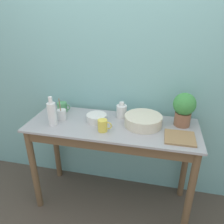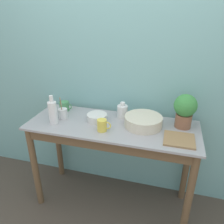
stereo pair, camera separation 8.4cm
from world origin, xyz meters
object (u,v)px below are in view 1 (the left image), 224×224
potted_plant (184,108)px  bottle_tall (52,113)px  bowl_wash_large (143,121)px  mug_green (62,107)px  tray_board (180,138)px  bowl_small_enamel_white (97,118)px  bottle_short (122,111)px  mug_yellow (103,126)px  utensil_cup (62,114)px

potted_plant → bottle_tall: (-1.09, -0.23, -0.06)m
bowl_wash_large → bottle_tall: bearing=-168.5°
mug_green → tray_board: bearing=-13.6°
tray_board → bowl_small_enamel_white: bearing=168.6°
bottle_tall → mug_green: size_ratio=1.98×
bottle_tall → bottle_short: 0.62m
bowl_wash_large → mug_yellow: bearing=-151.1°
bowl_small_enamel_white → potted_plant: bearing=7.0°
mug_green → utensil_cup: utensil_cup is taller
bottle_short → bowl_wash_large: bearing=-28.7°
potted_plant → bottle_tall: potted_plant is taller
bottle_short → mug_green: size_ratio=1.16×
mug_yellow → mug_green: 0.56m
potted_plant → mug_green: size_ratio=2.25×
potted_plant → utensil_cup: bearing=-173.2°
bowl_small_enamel_white → tray_board: bowl_small_enamel_white is taller
bottle_tall → bowl_small_enamel_white: (0.35, 0.14, -0.07)m
potted_plant → bottle_tall: 1.12m
bowl_wash_large → tray_board: bearing=-27.5°
bottle_short → bowl_small_enamel_white: bottle_short is taller
mug_green → utensil_cup: 0.17m
tray_board → potted_plant: bearing=83.5°
potted_plant → mug_green: (-1.12, 0.03, -0.12)m
bowl_wash_large → mug_yellow: mug_yellow is taller
potted_plant → mug_yellow: bearing=-158.7°
mug_yellow → bowl_small_enamel_white: bearing=122.4°
utensil_cup → bottle_short: bearing=17.4°
tray_board → utensil_cup: bearing=174.0°
mug_yellow → tray_board: size_ratio=0.51×
bowl_wash_large → mug_green: (-0.80, 0.11, 0.00)m
potted_plant → bottle_short: 0.55m
bottle_short → mug_green: bottle_short is taller
utensil_cup → tray_board: utensil_cup is taller
bottle_tall → tray_board: size_ratio=1.11×
bowl_wash_large → bottle_short: bottle_short is taller
potted_plant → bowl_wash_large: 0.36m
mug_yellow → mug_green: mug_yellow is taller
mug_yellow → utensil_cup: utensil_cup is taller
bottle_tall → mug_yellow: size_ratio=2.18×
bowl_wash_large → bowl_small_enamel_white: 0.41m
mug_green → utensil_cup: size_ratio=0.61×
bottle_tall → utensil_cup: (0.04, 0.11, -0.06)m
tray_board → mug_yellow: bearing=-178.5°
bowl_small_enamel_white → mug_yellow: bearing=-57.6°
bottle_tall → bottle_short: size_ratio=1.71×
tray_board → bowl_wash_large: bearing=152.5°
bowl_wash_large → tray_board: bowl_wash_large is taller
bowl_wash_large → bottle_short: size_ratio=2.13×
bowl_wash_large → mug_yellow: 0.36m
potted_plant → bowl_small_enamel_white: size_ratio=1.63×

